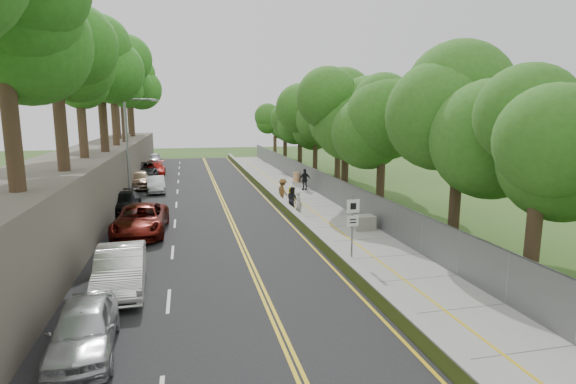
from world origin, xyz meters
The scene contains 26 objects.
ground centered at (0.00, 0.00, 0.00)m, with size 140.00×140.00×0.00m, color #33511E.
road centered at (-5.40, 15.00, 0.02)m, with size 11.20×66.00×0.04m, color black.
sidewalk centered at (2.55, 15.00, 0.03)m, with size 4.20×66.00×0.05m, color gray.
jersey_barrier centered at (0.25, 15.00, 0.30)m, with size 0.42×66.00×0.60m, color #8DC02F.
rock_embankment centered at (-13.50, 15.00, 2.00)m, with size 5.00×66.00×4.00m, color #595147.
chainlink_fence centered at (4.65, 15.00, 1.00)m, with size 0.04×66.00×2.00m, color slate.
trees_embankment centered at (-13.00, 15.00, 10.50)m, with size 6.40×66.00×13.00m, color #388B23, non-canonical shape.
trees_fenceside centered at (7.00, 15.00, 7.00)m, with size 7.00×66.00×14.00m, color #377622, non-canonical shape.
streetlight centered at (-10.46, 14.00, 4.64)m, with size 2.52×0.22×8.00m.
signpost centered at (1.05, -3.02, 1.96)m, with size 0.62×0.09×3.10m.
construction_barrel centered at (4.30, 20.85, 0.54)m, with size 0.60×0.60×0.98m, color orange.
concrete_block centered at (3.71, 2.06, 0.46)m, with size 1.23×0.92×0.82m, color gray.
car_0 centered at (-9.40, -9.20, 0.77)m, with size 1.73×4.31×1.47m, color #B5B6BB.
car_1 centered at (-9.01, -4.48, 0.87)m, with size 1.76×5.05×1.66m, color silver.
car_2 centered at (-9.00, 3.94, 0.87)m, with size 2.75×5.96×1.66m, color #54100B.
car_3 centered at (-10.60, 10.37, 0.71)m, with size 1.88×4.62×1.34m, color black.
car_4 centered at (-10.60, 20.60, 0.86)m, with size 1.94×4.83×1.64m, color tan.
car_5 centered at (-9.00, 18.05, 0.73)m, with size 1.46×4.19×1.38m, color #B8BCC0.
car_6 centered at (-10.60, 27.79, 0.85)m, with size 2.67×5.79×1.61m, color black.
car_7 centered at (-9.68, 28.30, 0.81)m, with size 2.15×5.28×1.53m, color maroon.
car_8 centered at (-10.57, 41.12, 0.79)m, with size 1.78×4.41×1.50m, color #B5B6B9.
painter_0 centered at (0.75, 7.97, 0.92)m, with size 0.85×0.55×1.74m, color gold.
painter_1 centered at (0.75, 5.92, 0.91)m, with size 0.63×0.41×1.72m, color beige.
painter_2 centered at (0.75, 7.72, 0.93)m, with size 0.85×0.67×1.76m, color black.
painter_3 centered at (0.75, 10.87, 0.99)m, with size 1.21×0.70×1.87m, color brown.
person_far centered at (3.91, 16.14, 1.01)m, with size 1.12×0.47×1.91m, color black.
Camera 1 is at (-6.39, -22.08, 6.81)m, focal length 28.00 mm.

